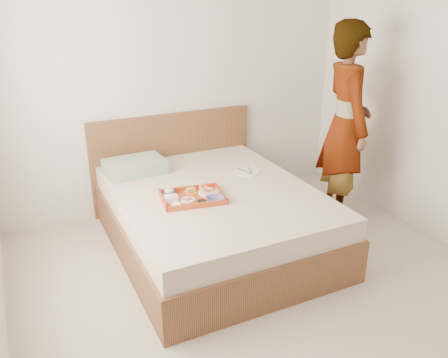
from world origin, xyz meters
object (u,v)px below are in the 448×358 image
bed (214,218)px  dinner_plate (247,172)px  tray (193,197)px  person (346,125)px

bed → dinner_plate: size_ratio=8.53×
bed → tray: 0.38m
person → tray: bearing=112.7°
person → dinner_plate: bearing=94.4°
bed → tray: tray is taller
tray → dinner_plate: tray is taller
tray → person: bearing=12.4°
dinner_plate → person: 0.99m
tray → dinner_plate: bearing=35.2°
dinner_plate → bed: bearing=-153.4°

